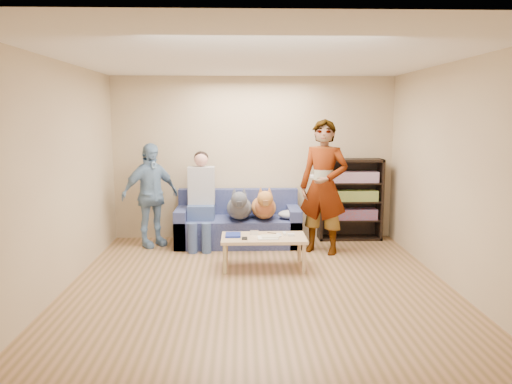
{
  "coord_description": "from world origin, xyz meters",
  "views": [
    {
      "loc": [
        -0.21,
        -5.52,
        1.99
      ],
      "look_at": [
        0.0,
        1.2,
        0.95
      ],
      "focal_mm": 35.0,
      "sensor_mm": 36.0,
      "label": 1
    }
  ],
  "objects_px": {
    "notebook_blue": "(233,235)",
    "bookshelf": "(350,197)",
    "coffee_table": "(264,240)",
    "person_standing_left": "(150,195)",
    "person_standing_right": "(324,187)",
    "dog_gray": "(239,207)",
    "person_seated": "(201,196)",
    "sofa": "(238,226)",
    "camera_silver": "(254,233)",
    "dog_tan": "(264,206)"
  },
  "relations": [
    {
      "from": "person_standing_left",
      "to": "bookshelf",
      "type": "distance_m",
      "value": 3.15
    },
    {
      "from": "dog_gray",
      "to": "person_standing_left",
      "type": "bearing_deg",
      "value": 174.89
    },
    {
      "from": "person_standing_right",
      "to": "person_standing_left",
      "type": "distance_m",
      "value": 2.61
    },
    {
      "from": "person_standing_left",
      "to": "bookshelf",
      "type": "xyz_separation_m",
      "value": [
        3.13,
        0.34,
        -0.11
      ]
    },
    {
      "from": "notebook_blue",
      "to": "coffee_table",
      "type": "xyz_separation_m",
      "value": [
        0.4,
        -0.05,
        -0.06
      ]
    },
    {
      "from": "dog_gray",
      "to": "bookshelf",
      "type": "distance_m",
      "value": 1.84
    },
    {
      "from": "notebook_blue",
      "to": "dog_gray",
      "type": "bearing_deg",
      "value": 85.38
    },
    {
      "from": "person_standing_right",
      "to": "coffee_table",
      "type": "relative_size",
      "value": 1.76
    },
    {
      "from": "camera_silver",
      "to": "person_standing_right",
      "type": "bearing_deg",
      "value": 30.61
    },
    {
      "from": "notebook_blue",
      "to": "bookshelf",
      "type": "bearing_deg",
      "value": 38.14
    },
    {
      "from": "coffee_table",
      "to": "dog_gray",
      "type": "bearing_deg",
      "value": 106.97
    },
    {
      "from": "notebook_blue",
      "to": "person_seated",
      "type": "distance_m",
      "value": 1.26
    },
    {
      "from": "person_standing_right",
      "to": "notebook_blue",
      "type": "height_order",
      "value": "person_standing_right"
    },
    {
      "from": "person_seated",
      "to": "bookshelf",
      "type": "distance_m",
      "value": 2.39
    },
    {
      "from": "dog_gray",
      "to": "camera_silver",
      "type": "bearing_deg",
      "value": -77.85
    },
    {
      "from": "person_standing_right",
      "to": "bookshelf",
      "type": "xyz_separation_m",
      "value": [
        0.57,
        0.79,
        -0.29
      ]
    },
    {
      "from": "person_standing_right",
      "to": "coffee_table",
      "type": "bearing_deg",
      "value": -112.84
    },
    {
      "from": "person_standing_right",
      "to": "dog_gray",
      "type": "xyz_separation_m",
      "value": [
        -1.21,
        0.33,
        -0.34
      ]
    },
    {
      "from": "sofa",
      "to": "notebook_blue",
      "type": "bearing_deg",
      "value": -92.88
    },
    {
      "from": "person_standing_left",
      "to": "coffee_table",
      "type": "height_order",
      "value": "person_standing_left"
    },
    {
      "from": "person_seated",
      "to": "bookshelf",
      "type": "bearing_deg",
      "value": 8.68
    },
    {
      "from": "dog_tan",
      "to": "camera_silver",
      "type": "bearing_deg",
      "value": -100.08
    },
    {
      "from": "person_standing_right",
      "to": "person_seated",
      "type": "height_order",
      "value": "person_standing_right"
    },
    {
      "from": "person_standing_left",
      "to": "coffee_table",
      "type": "bearing_deg",
      "value": -73.03
    },
    {
      "from": "dog_gray",
      "to": "coffee_table",
      "type": "relative_size",
      "value": 1.12
    },
    {
      "from": "person_seated",
      "to": "dog_gray",
      "type": "distance_m",
      "value": 0.61
    },
    {
      "from": "dog_gray",
      "to": "coffee_table",
      "type": "xyz_separation_m",
      "value": [
        0.32,
        -1.05,
        -0.25
      ]
    },
    {
      "from": "person_standing_right",
      "to": "coffee_table",
      "type": "distance_m",
      "value": 1.29
    },
    {
      "from": "person_standing_left",
      "to": "camera_silver",
      "type": "xyz_separation_m",
      "value": [
        1.55,
        -1.05,
        -0.34
      ]
    },
    {
      "from": "notebook_blue",
      "to": "person_seated",
      "type": "bearing_deg",
      "value": 114.34
    },
    {
      "from": "person_standing_right",
      "to": "bookshelf",
      "type": "relative_size",
      "value": 1.49
    },
    {
      "from": "person_standing_left",
      "to": "dog_tan",
      "type": "distance_m",
      "value": 1.73
    },
    {
      "from": "person_standing_right",
      "to": "notebook_blue",
      "type": "bearing_deg",
      "value": -124.31
    },
    {
      "from": "person_seated",
      "to": "dog_gray",
      "type": "xyz_separation_m",
      "value": [
        0.58,
        -0.11,
        -0.15
      ]
    },
    {
      "from": "person_standing_right",
      "to": "dog_tan",
      "type": "distance_m",
      "value": 0.98
    },
    {
      "from": "coffee_table",
      "to": "dog_tan",
      "type": "bearing_deg",
      "value": 87.19
    },
    {
      "from": "bookshelf",
      "to": "notebook_blue",
      "type": "bearing_deg",
      "value": -141.86
    },
    {
      "from": "camera_silver",
      "to": "bookshelf",
      "type": "distance_m",
      "value": 2.12
    },
    {
      "from": "dog_gray",
      "to": "dog_tan",
      "type": "bearing_deg",
      "value": 7.93
    },
    {
      "from": "notebook_blue",
      "to": "dog_tan",
      "type": "height_order",
      "value": "dog_tan"
    },
    {
      "from": "person_standing_right",
      "to": "sofa",
      "type": "height_order",
      "value": "person_standing_right"
    },
    {
      "from": "sofa",
      "to": "coffee_table",
      "type": "relative_size",
      "value": 1.73
    },
    {
      "from": "sofa",
      "to": "bookshelf",
      "type": "height_order",
      "value": "bookshelf"
    },
    {
      "from": "coffee_table",
      "to": "person_standing_left",
      "type": "bearing_deg",
      "value": 145.03
    },
    {
      "from": "sofa",
      "to": "coffee_table",
      "type": "bearing_deg",
      "value": -75.18
    },
    {
      "from": "dog_gray",
      "to": "sofa",
      "type": "bearing_deg",
      "value": 94.61
    },
    {
      "from": "notebook_blue",
      "to": "dog_tan",
      "type": "bearing_deg",
      "value": 66.59
    },
    {
      "from": "person_standing_right",
      "to": "camera_silver",
      "type": "bearing_deg",
      "value": -121.07
    },
    {
      "from": "person_standing_left",
      "to": "dog_tan",
      "type": "relative_size",
      "value": 1.37
    },
    {
      "from": "person_seated",
      "to": "dog_tan",
      "type": "height_order",
      "value": "person_seated"
    }
  ]
}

